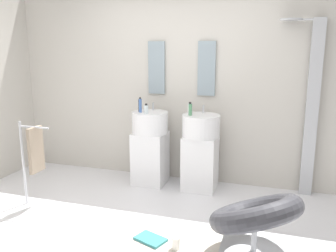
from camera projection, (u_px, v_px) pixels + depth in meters
ground_plane at (135, 237)px, 3.33m from camera, size 4.80×3.60×0.04m
rear_partition at (182, 81)px, 4.58m from camera, size 4.80×0.10×2.60m
pedestal_sink_left at (150, 146)px, 4.53m from camera, size 0.46×0.46×1.04m
pedestal_sink_right at (200, 150)px, 4.34m from camera, size 0.46×0.46×1.04m
vanity_mirror_left at (157, 68)px, 4.57m from camera, size 0.22×0.03×0.67m
vanity_mirror_right at (207, 69)px, 4.38m from camera, size 0.22×0.03×0.67m
shower_column at (311, 105)px, 4.06m from camera, size 0.49×0.24×2.05m
lounge_chair at (255, 219)px, 2.91m from camera, size 1.10×1.10×0.65m
towel_rack at (34, 151)px, 3.83m from camera, size 0.37×0.22×0.95m
area_rug at (174, 241)px, 3.22m from camera, size 0.93×0.66×0.01m
magazine_teal at (151, 239)px, 3.22m from camera, size 0.32×0.26×0.02m
coffee_mug at (176, 243)px, 3.08m from camera, size 0.07×0.07×0.11m
soap_bottle_black at (140, 105)px, 4.42m from camera, size 0.04×0.04×0.18m
soap_bottle_white at (190, 109)px, 4.27m from camera, size 0.05×0.05×0.15m
soap_bottle_clear at (146, 109)px, 4.31m from camera, size 0.05×0.05×0.12m
soap_bottle_green at (190, 109)px, 4.19m from camera, size 0.04×0.04×0.16m
soap_bottle_blue at (140, 105)px, 4.39m from camera, size 0.04×0.04×0.19m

